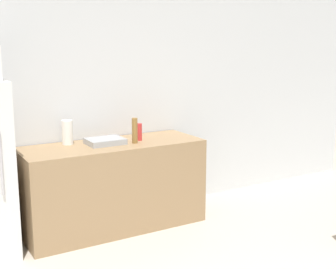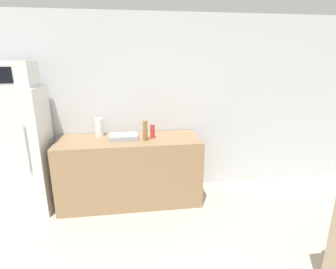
{
  "view_description": "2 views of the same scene",
  "coord_description": "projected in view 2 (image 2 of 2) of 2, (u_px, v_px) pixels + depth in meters",
  "views": [
    {
      "loc": [
        -1.87,
        -1.42,
        1.99
      ],
      "look_at": [
        0.16,
        2.02,
        1.19
      ],
      "focal_mm": 50.0,
      "sensor_mm": 36.0,
      "label": 1
    },
    {
      "loc": [
        0.12,
        -0.43,
        1.98
      ],
      "look_at": [
        0.5,
        2.25,
        1.19
      ],
      "focal_mm": 28.0,
      "sensor_mm": 36.0,
      "label": 2
    }
  ],
  "objects": [
    {
      "name": "microwave",
      "position": [
        12.0,
        74.0,
        3.13
      ],
      "size": [
        0.49,
        0.41,
        0.31
      ],
      "color": "white",
      "rests_on": "refrigerator"
    },
    {
      "name": "counter",
      "position": [
        131.0,
        170.0,
        3.69
      ],
      "size": [
        1.93,
        0.71,
        0.93
      ],
      "primitive_type": "cube",
      "color": "#937551",
      "rests_on": "ground_plane"
    },
    {
      "name": "bottle_tall",
      "position": [
        145.0,
        131.0,
        3.46
      ],
      "size": [
        0.06,
        0.06,
        0.27
      ],
      "primitive_type": "cylinder",
      "color": "olive",
      "rests_on": "counter"
    },
    {
      "name": "paper_towel_roll",
      "position": [
        99.0,
        127.0,
        3.67
      ],
      "size": [
        0.11,
        0.11,
        0.25
      ],
      "primitive_type": "cylinder",
      "color": "white",
      "rests_on": "counter"
    },
    {
      "name": "wall_back",
      "position": [
        123.0,
        107.0,
        3.83
      ],
      "size": [
        8.0,
        0.06,
        2.6
      ],
      "primitive_type": "cube",
      "color": "silver",
      "rests_on": "ground_plane"
    },
    {
      "name": "sink_basin",
      "position": [
        124.0,
        137.0,
        3.56
      ],
      "size": [
        0.38,
        0.29,
        0.06
      ],
      "primitive_type": "cube",
      "color": "#9EA3A8",
      "rests_on": "counter"
    },
    {
      "name": "bottle_short",
      "position": [
        153.0,
        131.0,
        3.59
      ],
      "size": [
        0.06,
        0.06,
        0.19
      ],
      "primitive_type": "cylinder",
      "color": "red",
      "rests_on": "counter"
    },
    {
      "name": "refrigerator",
      "position": [
        24.0,
        151.0,
        3.4
      ],
      "size": [
        0.59,
        0.63,
        1.65
      ],
      "color": "silver",
      "rests_on": "ground_plane"
    }
  ]
}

